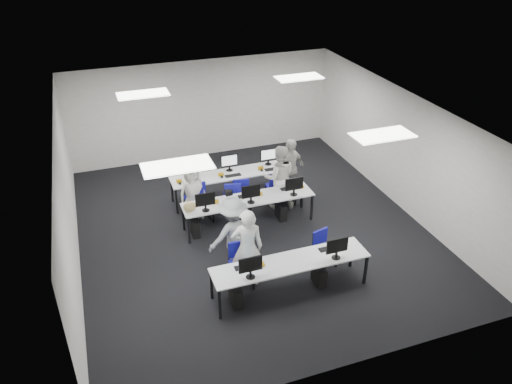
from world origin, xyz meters
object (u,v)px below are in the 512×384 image
object	(u,v)px
chair_7	(275,193)
chair_1	(324,255)
student_1	(279,177)
photographer	(233,234)
chair_2	(201,210)
chair_4	(285,194)
student_3	(289,170)
student_0	(247,248)
student_2	(192,192)
chair_5	(195,204)
chair_6	(233,202)
chair_0	(241,272)
chair_3	(242,203)
desk_front	(291,264)
desk_mid	(249,201)

from	to	relation	value
chair_7	chair_1	bearing A→B (deg)	-83.38
student_1	photographer	size ratio (longest dim) A/B	1.01
chair_2	chair_4	bearing A→B (deg)	-7.87
chair_4	student_3	xyz separation A→B (m)	(0.21, 0.22, 0.58)
chair_7	student_0	distance (m)	3.38
student_2	student_1	bearing A→B (deg)	-21.06
chair_5	student_1	bearing A→B (deg)	-27.83
chair_6	photographer	distance (m)	2.37
student_0	chair_0	bearing A→B (deg)	3.79
student_2	chair_6	bearing A→B (deg)	-17.34
chair_1	student_3	world-z (taller)	student_3
chair_3	student_0	world-z (taller)	student_0
chair_3	student_1	bearing A→B (deg)	10.54
chair_2	student_2	xyz separation A→B (m)	(-0.16, 0.16, 0.45)
chair_4	student_1	distance (m)	0.62
student_1	student_2	bearing A→B (deg)	8.99
desk_front	chair_4	world-z (taller)	chair_4
chair_6	chair_4	bearing A→B (deg)	11.01
chair_3	chair_5	world-z (taller)	chair_5
student_1	student_2	distance (m)	2.21
chair_4	chair_1	bearing A→B (deg)	-104.41
chair_0	chair_6	size ratio (longest dim) A/B	1.03
chair_2	chair_7	bearing A→B (deg)	-4.28
chair_1	photographer	size ratio (longest dim) A/B	0.48
chair_0	photographer	world-z (taller)	photographer
desk_front	student_0	size ratio (longest dim) A/B	1.81
chair_3	chair_4	world-z (taller)	chair_4
photographer	chair_7	bearing A→B (deg)	-137.77
chair_4	photographer	bearing A→B (deg)	-144.14
student_2	student_0	bearing A→B (deg)	-96.77
chair_3	chair_7	world-z (taller)	chair_7
chair_0	student_1	size ratio (longest dim) A/B	0.54
chair_7	chair_2	bearing A→B (deg)	-168.57
chair_3	chair_1	bearing A→B (deg)	-58.13
chair_5	student_0	size ratio (longest dim) A/B	0.49
desk_front	chair_4	distance (m)	3.49
chair_7	photographer	world-z (taller)	photographer
student_1	chair_7	bearing A→B (deg)	-74.71
desk_front	chair_7	distance (m)	3.54
chair_0	chair_6	distance (m)	2.86
chair_6	chair_7	distance (m)	1.18
desk_mid	chair_7	world-z (taller)	chair_7
chair_0	student_1	bearing A→B (deg)	59.54
desk_front	chair_1	xyz separation A→B (m)	(1.02, 0.53, -0.42)
chair_1	student_3	distance (m)	3.02
chair_4	photographer	xyz separation A→B (m)	(-2.05, -2.13, 0.57)
chair_3	chair_4	size ratio (longest dim) A/B	0.99
chair_1	chair_2	world-z (taller)	chair_2
chair_0	photographer	distance (m)	0.80
desk_mid	student_3	world-z (taller)	student_3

